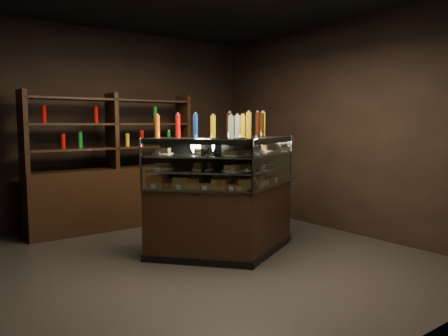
{
  "coord_description": "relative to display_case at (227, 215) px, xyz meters",
  "views": [
    {
      "loc": [
        -2.62,
        -4.08,
        1.56
      ],
      "look_at": [
        0.34,
        -0.13,
        1.06
      ],
      "focal_mm": 35.0,
      "sensor_mm": 36.0,
      "label": 1
    }
  ],
  "objects": [
    {
      "name": "ground",
      "position": [
        -0.46,
        0.02,
        -0.47
      ],
      "size": [
        5.0,
        5.0,
        0.0
      ],
      "primitive_type": "plane",
      "color": "black",
      "rests_on": "ground"
    },
    {
      "name": "room_shell",
      "position": [
        -0.46,
        0.02,
        1.47
      ],
      "size": [
        5.02,
        5.02,
        3.01
      ],
      "color": "black",
      "rests_on": "ground"
    },
    {
      "name": "display_case",
      "position": [
        0.0,
        0.0,
        0.0
      ],
      "size": [
        1.98,
        1.39,
        1.4
      ],
      "rotation": [
        0.0,
        0.0,
        -0.2
      ],
      "color": "black",
      "rests_on": "ground"
    },
    {
      "name": "food_display",
      "position": [
        -0.0,
        -0.01,
        0.55
      ],
      "size": [
        1.65,
        0.99,
        0.43
      ],
      "color": "#C47846",
      "rests_on": "display_case"
    },
    {
      "name": "bottles_top",
      "position": [
        0.0,
        0.0,
        1.07
      ],
      "size": [
        1.47,
        0.85,
        0.3
      ],
      "color": "#D8590A",
      "rests_on": "display_case"
    },
    {
      "name": "potted_conifer",
      "position": [
        1.0,
        1.0,
        -0.02
      ],
      "size": [
        0.37,
        0.37,
        0.79
      ],
      "rotation": [
        0.0,
        0.0,
        -0.22
      ],
      "color": "black",
      "rests_on": "ground"
    },
    {
      "name": "back_shelving",
      "position": [
        -0.54,
        2.07,
        0.13
      ],
      "size": [
        2.5,
        0.42,
        2.0
      ],
      "rotation": [
        0.0,
        0.0,
        0.0
      ],
      "color": "black",
      "rests_on": "ground"
    }
  ]
}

